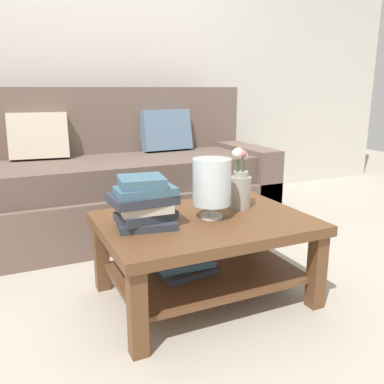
# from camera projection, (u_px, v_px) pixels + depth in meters

# --- Properties ---
(ground_plane) EXTENTS (10.00, 10.00, 0.00)m
(ground_plane) POSITION_uv_depth(u_px,v_px,m) (178.00, 272.00, 2.40)
(ground_plane) COLOR #ADA393
(back_wall) EXTENTS (6.40, 0.12, 2.70)m
(back_wall) POSITION_uv_depth(u_px,v_px,m) (102.00, 52.00, 3.52)
(back_wall) COLOR beige
(back_wall) RESTS_ON ground
(couch) EXTENTS (2.27, 0.90, 1.06)m
(couch) POSITION_uv_depth(u_px,v_px,m) (117.00, 183.00, 3.06)
(couch) COLOR brown
(couch) RESTS_ON ground
(coffee_table) EXTENTS (1.02, 0.74, 0.43)m
(coffee_table) POSITION_uv_depth(u_px,v_px,m) (203.00, 241.00, 2.05)
(coffee_table) COLOR brown
(coffee_table) RESTS_ON ground
(book_stack_main) EXTENTS (0.31, 0.25, 0.23)m
(book_stack_main) POSITION_uv_depth(u_px,v_px,m) (144.00, 203.00, 1.88)
(book_stack_main) COLOR #2D333D
(book_stack_main) RESTS_ON coffee_table
(glass_hurricane_vase) EXTENTS (0.19, 0.19, 0.30)m
(glass_hurricane_vase) POSITION_uv_depth(u_px,v_px,m) (212.00, 183.00, 1.99)
(glass_hurricane_vase) COLOR silver
(glass_hurricane_vase) RESTS_ON coffee_table
(flower_pitcher) EXTENTS (0.12, 0.11, 0.33)m
(flower_pitcher) POSITION_uv_depth(u_px,v_px,m) (240.00, 185.00, 2.17)
(flower_pitcher) COLOR #9E998E
(flower_pitcher) RESTS_ON coffee_table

